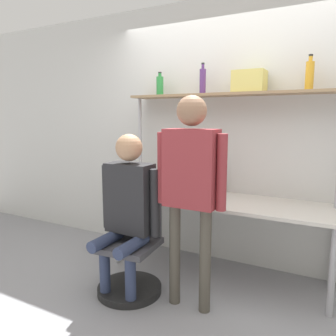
# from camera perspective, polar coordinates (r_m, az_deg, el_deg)

# --- Properties ---
(ground_plane) EXTENTS (12.00, 12.00, 0.00)m
(ground_plane) POSITION_cam_1_polar(r_m,az_deg,el_deg) (3.14, 6.22, -20.21)
(ground_plane) COLOR gray
(wall_back) EXTENTS (8.00, 0.06, 2.70)m
(wall_back) POSITION_cam_1_polar(r_m,az_deg,el_deg) (3.42, 11.09, 5.84)
(wall_back) COLOR silver
(wall_back) RESTS_ON ground_plane
(desk) EXTENTS (2.13, 0.66, 0.75)m
(desk) POSITION_cam_1_polar(r_m,az_deg,el_deg) (3.19, 8.80, -6.58)
(desk) COLOR beige
(desk) RESTS_ON ground_plane
(shelf_unit) EXTENTS (2.02, 0.30, 1.75)m
(shelf_unit) POSITION_cam_1_polar(r_m,az_deg,el_deg) (3.24, 10.20, 8.96)
(shelf_unit) COLOR #997A56
(shelf_unit) RESTS_ON ground_plane
(monitor) EXTENTS (0.66, 0.20, 0.40)m
(monitor) POSITION_cam_1_polar(r_m,az_deg,el_deg) (3.43, 3.65, -0.39)
(monitor) COLOR #B7B7BC
(monitor) RESTS_ON desk
(laptop) EXTENTS (0.30, 0.20, 0.20)m
(laptop) POSITION_cam_1_polar(r_m,az_deg,el_deg) (3.22, -0.65, -4.05)
(laptop) COLOR silver
(laptop) RESTS_ON desk
(cell_phone) EXTENTS (0.07, 0.15, 0.01)m
(cell_phone) POSITION_cam_1_polar(r_m,az_deg,el_deg) (3.11, 2.75, -5.47)
(cell_phone) COLOR silver
(cell_phone) RESTS_ON desk
(office_chair) EXTENTS (0.56, 0.56, 0.91)m
(office_chair) POSITION_cam_1_polar(r_m,az_deg,el_deg) (3.00, -6.38, -15.70)
(office_chair) COLOR black
(office_chair) RESTS_ON ground_plane
(person_seated) EXTENTS (0.57, 0.47, 1.38)m
(person_seated) POSITION_cam_1_polar(r_m,az_deg,el_deg) (2.78, -7.04, -5.91)
(person_seated) COLOR #2D3856
(person_seated) RESTS_ON ground_plane
(person_standing) EXTENTS (0.57, 0.23, 1.68)m
(person_standing) POSITION_cam_1_polar(r_m,az_deg,el_deg) (2.50, 3.94, -1.38)
(person_standing) COLOR #4C473D
(person_standing) RESTS_ON ground_plane
(bottle_green) EXTENTS (0.07, 0.07, 0.24)m
(bottle_green) POSITION_cam_1_polar(r_m,az_deg,el_deg) (3.55, -1.42, 14.16)
(bottle_green) COLOR #2D8C3F
(bottle_green) RESTS_ON shelf_unit
(bottle_amber) EXTENTS (0.07, 0.07, 0.30)m
(bottle_amber) POSITION_cam_1_polar(r_m,az_deg,el_deg) (3.11, 23.44, 14.61)
(bottle_amber) COLOR gold
(bottle_amber) RESTS_ON shelf_unit
(bottle_purple) EXTENTS (0.06, 0.06, 0.30)m
(bottle_purple) POSITION_cam_1_polar(r_m,az_deg,el_deg) (3.34, 6.06, 14.86)
(bottle_purple) COLOR #593372
(bottle_purple) RESTS_ON shelf_unit
(storage_box) EXTENTS (0.29, 0.23, 0.20)m
(storage_box) POSITION_cam_1_polar(r_m,az_deg,el_deg) (3.20, 13.98, 14.41)
(storage_box) COLOR #DBCC66
(storage_box) RESTS_ON shelf_unit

